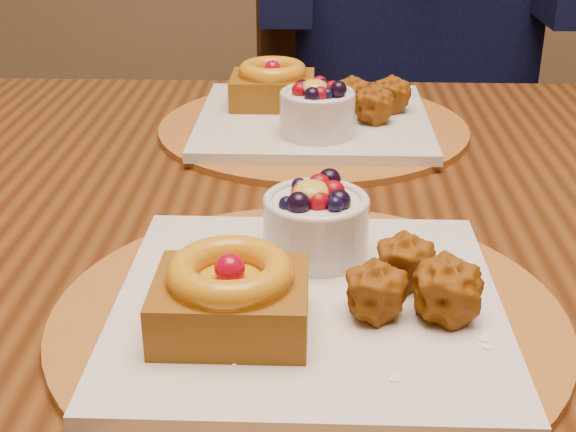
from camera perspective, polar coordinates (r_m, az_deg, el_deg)
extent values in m
cube|color=#391C0A|center=(0.80, 1.65, -0.31)|extent=(1.60, 0.90, 0.04)
cylinder|color=brown|center=(0.60, 1.44, -7.19)|extent=(0.38, 0.38, 0.01)
cube|color=silver|center=(0.59, 1.45, -6.37)|extent=(0.28, 0.28, 0.01)
cube|color=#522C07|center=(0.55, -4.08, -6.32)|extent=(0.10, 0.08, 0.04)
torus|color=#B5710B|center=(0.53, -4.16, -3.98)|extent=(0.08, 0.08, 0.02)
sphere|color=maroon|center=(0.53, -4.16, -3.79)|extent=(0.02, 0.02, 0.02)
sphere|color=#834909|center=(0.60, 8.24, -3.27)|extent=(0.04, 0.04, 0.04)
sphere|color=#834909|center=(0.56, 6.18, -5.42)|extent=(0.04, 0.04, 0.04)
sphere|color=#834909|center=(0.57, 11.13, -5.44)|extent=(0.04, 0.04, 0.04)
cylinder|color=silver|center=(0.64, 1.99, -0.83)|extent=(0.08, 0.08, 0.05)
torus|color=silver|center=(0.63, 2.02, 1.10)|extent=(0.08, 0.08, 0.01)
ellipsoid|color=gold|center=(0.63, 1.66, 1.78)|extent=(0.03, 0.03, 0.02)
cylinder|color=brown|center=(1.00, 1.80, 6.30)|extent=(0.38, 0.38, 0.01)
cube|color=silver|center=(0.99, 1.81, 6.85)|extent=(0.28, 0.28, 0.01)
cube|color=#522C07|center=(1.03, -1.10, 8.94)|extent=(0.10, 0.09, 0.04)
torus|color=#B5710B|center=(1.02, -1.11, 10.33)|extent=(0.09, 0.09, 0.02)
sphere|color=maroon|center=(1.02, -1.11, 10.44)|extent=(0.02, 0.02, 0.02)
sphere|color=#834909|center=(0.97, 6.09, 7.73)|extent=(0.04, 0.04, 0.04)
sphere|color=#834909|center=(1.01, 4.52, 8.53)|extent=(0.04, 0.04, 0.04)
sphere|color=#834909|center=(1.01, 7.35, 8.45)|extent=(0.04, 0.04, 0.04)
cylinder|color=silver|center=(0.92, 2.10, 7.24)|extent=(0.09, 0.09, 0.05)
torus|color=silver|center=(0.91, 2.12, 8.67)|extent=(0.09, 0.09, 0.01)
ellipsoid|color=gold|center=(0.91, 1.87, 9.16)|extent=(0.03, 0.03, 0.02)
cube|color=black|center=(1.52, 7.74, -0.65)|extent=(0.54, 0.54, 0.04)
cylinder|color=black|center=(1.43, 3.73, -12.77)|extent=(0.03, 0.03, 0.41)
cylinder|color=black|center=(1.58, 16.15, -9.77)|extent=(0.03, 0.03, 0.41)
cylinder|color=black|center=(1.71, -0.80, -5.79)|extent=(0.03, 0.03, 0.41)
cylinder|color=black|center=(1.84, 10.00, -3.88)|extent=(0.03, 0.03, 0.41)
cube|color=black|center=(1.61, 5.23, 9.21)|extent=(0.40, 0.17, 0.44)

